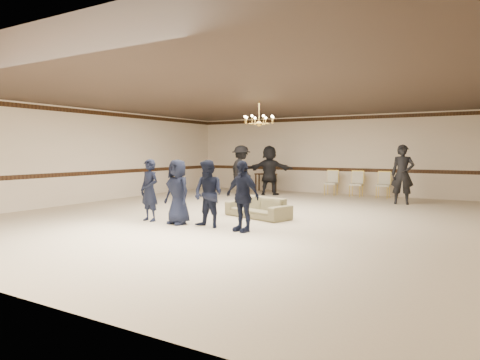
% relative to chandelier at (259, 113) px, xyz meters
% --- Properties ---
extents(room, '(12.01, 14.01, 3.21)m').
position_rel_chandelier_xyz_m(room, '(0.00, -1.00, -1.28)').
color(room, '#BFB393').
rests_on(room, ground).
extents(chair_rail, '(12.00, 0.02, 0.14)m').
position_rel_chandelier_xyz_m(chair_rail, '(0.00, 5.99, -1.88)').
color(chair_rail, '#321D0F').
rests_on(chair_rail, wall_back).
extents(crown_molding, '(12.00, 0.02, 0.14)m').
position_rel_chandelier_xyz_m(crown_molding, '(0.00, 5.99, 0.21)').
color(crown_molding, '#321D0F').
rests_on(crown_molding, wall_back).
extents(chandelier, '(0.94, 0.94, 0.89)m').
position_rel_chandelier_xyz_m(chandelier, '(0.00, 0.00, 0.00)').
color(chandelier, '#B28C39').
rests_on(chandelier, ceiling).
extents(boy_a, '(0.61, 0.44, 1.56)m').
position_rel_chandelier_xyz_m(boy_a, '(-1.53, -2.98, -2.09)').
color(boy_a, black).
rests_on(boy_a, floor).
extents(boy_b, '(0.85, 0.64, 1.56)m').
position_rel_chandelier_xyz_m(boy_b, '(-0.63, -2.98, -2.09)').
color(boy_b, black).
rests_on(boy_b, floor).
extents(boy_c, '(0.81, 0.66, 1.56)m').
position_rel_chandelier_xyz_m(boy_c, '(0.27, -2.98, -2.09)').
color(boy_c, black).
rests_on(boy_c, floor).
extents(boy_d, '(0.98, 0.57, 1.56)m').
position_rel_chandelier_xyz_m(boy_d, '(1.17, -2.98, -2.09)').
color(boy_d, black).
rests_on(boy_d, floor).
extents(settee, '(1.99, 1.24, 0.54)m').
position_rel_chandelier_xyz_m(settee, '(0.56, -1.11, -2.60)').
color(settee, '#7A7151').
rests_on(settee, floor).
extents(adult_left, '(1.47, 1.27, 1.97)m').
position_rel_chandelier_xyz_m(adult_left, '(-2.65, 3.49, -1.89)').
color(adult_left, black).
rests_on(adult_left, floor).
extents(adult_mid, '(1.92, 1.03, 1.97)m').
position_rel_chandelier_xyz_m(adult_mid, '(-1.75, 4.19, -1.89)').
color(adult_mid, black).
rests_on(adult_mid, floor).
extents(adult_right, '(0.80, 0.60, 1.97)m').
position_rel_chandelier_xyz_m(adult_right, '(3.35, 3.79, -1.89)').
color(adult_right, black).
rests_on(adult_right, floor).
extents(banquet_chair_left, '(0.49, 0.49, 0.98)m').
position_rel_chandelier_xyz_m(banquet_chair_left, '(0.42, 5.30, -2.39)').
color(banquet_chair_left, beige).
rests_on(banquet_chair_left, floor).
extents(banquet_chair_mid, '(0.49, 0.49, 0.98)m').
position_rel_chandelier_xyz_m(banquet_chair_mid, '(1.42, 5.30, -2.39)').
color(banquet_chair_mid, beige).
rests_on(banquet_chair_mid, floor).
extents(banquet_chair_right, '(0.51, 0.51, 0.98)m').
position_rel_chandelier_xyz_m(banquet_chair_right, '(2.42, 5.30, -2.39)').
color(banquet_chair_right, beige).
rests_on(banquet_chair_right, floor).
extents(console_table, '(0.94, 0.42, 0.78)m').
position_rel_chandelier_xyz_m(console_table, '(-2.58, 5.50, -2.49)').
color(console_table, '#362012').
rests_on(console_table, floor).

